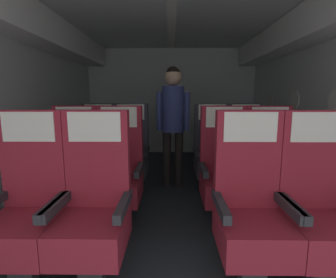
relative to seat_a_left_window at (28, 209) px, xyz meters
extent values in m
cube|color=#23282D|center=(0.96, 1.15, -0.47)|extent=(3.75, 5.87, 0.02)
cube|color=silver|center=(-0.82, 1.15, 0.64)|extent=(0.08, 5.47, 2.21)
cube|color=#B6BBBB|center=(0.96, 3.90, 0.64)|extent=(3.63, 0.06, 2.21)
cube|color=white|center=(-0.59, 1.15, 1.53)|extent=(0.37, 5.25, 0.36)
cube|color=white|center=(2.51, 1.15, 1.53)|extent=(0.37, 5.25, 0.36)
cylinder|color=white|center=(2.69, 1.15, 0.69)|extent=(0.01, 0.26, 0.26)
cylinder|color=white|center=(2.69, 2.06, 0.69)|extent=(0.01, 0.26, 0.26)
cylinder|color=white|center=(2.69, 2.97, 0.69)|extent=(0.01, 0.26, 0.26)
cube|color=#38383D|center=(0.00, -0.07, -0.35)|extent=(0.16, 0.18, 0.21)
cube|color=maroon|center=(0.00, -0.07, -0.14)|extent=(0.44, 0.50, 0.21)
cube|color=maroon|center=(0.00, 0.14, 0.31)|extent=(0.44, 0.09, 0.68)
cube|color=#28282D|center=(0.21, -0.07, 0.06)|extent=(0.05, 0.42, 0.06)
cube|color=silver|center=(0.00, 0.09, 0.54)|extent=(0.35, 0.01, 0.20)
cube|color=#38383D|center=(0.44, -0.06, -0.35)|extent=(0.16, 0.18, 0.21)
cube|color=maroon|center=(0.44, -0.06, -0.14)|extent=(0.44, 0.50, 0.21)
cube|color=maroon|center=(0.44, 0.14, 0.31)|extent=(0.44, 0.09, 0.68)
cube|color=#28282D|center=(0.66, -0.06, 0.06)|extent=(0.05, 0.42, 0.06)
cube|color=#28282D|center=(0.23, -0.06, 0.06)|extent=(0.05, 0.42, 0.06)
cube|color=silver|center=(0.44, 0.09, 0.54)|extent=(0.35, 0.01, 0.20)
cube|color=#38383D|center=(1.93, -0.06, -0.35)|extent=(0.16, 0.18, 0.21)
cube|color=maroon|center=(1.93, -0.06, -0.14)|extent=(0.44, 0.50, 0.21)
cube|color=maroon|center=(1.93, 0.14, 0.31)|extent=(0.44, 0.09, 0.68)
cube|color=#28282D|center=(1.72, -0.06, 0.06)|extent=(0.05, 0.42, 0.06)
cube|color=silver|center=(1.93, 0.09, 0.54)|extent=(0.35, 0.01, 0.20)
cube|color=#38383D|center=(1.49, -0.06, -0.35)|extent=(0.16, 0.18, 0.21)
cube|color=maroon|center=(1.49, -0.06, -0.14)|extent=(0.44, 0.50, 0.21)
cube|color=maroon|center=(1.49, 0.15, 0.31)|extent=(0.44, 0.09, 0.68)
cube|color=#28282D|center=(1.70, -0.06, 0.06)|extent=(0.05, 0.42, 0.06)
cube|color=#28282D|center=(1.27, -0.06, 0.06)|extent=(0.05, 0.42, 0.06)
cube|color=silver|center=(1.49, 0.10, 0.54)|extent=(0.35, 0.01, 0.20)
cube|color=#38383D|center=(0.00, 0.76, -0.35)|extent=(0.16, 0.18, 0.21)
cube|color=maroon|center=(0.00, 0.76, -0.14)|extent=(0.44, 0.50, 0.21)
cube|color=maroon|center=(0.00, 0.97, 0.31)|extent=(0.44, 0.09, 0.68)
cube|color=#28282D|center=(0.21, 0.76, 0.06)|extent=(0.05, 0.42, 0.06)
cube|color=#28282D|center=(-0.22, 0.76, 0.06)|extent=(0.05, 0.42, 0.06)
cube|color=silver|center=(0.00, 0.92, 0.54)|extent=(0.35, 0.01, 0.20)
cube|color=#38383D|center=(0.44, 0.76, -0.35)|extent=(0.16, 0.18, 0.21)
cube|color=maroon|center=(0.44, 0.76, -0.14)|extent=(0.44, 0.50, 0.21)
cube|color=maroon|center=(0.44, 0.96, 0.31)|extent=(0.44, 0.09, 0.68)
cube|color=#28282D|center=(0.65, 0.76, 0.06)|extent=(0.05, 0.42, 0.06)
cube|color=#28282D|center=(0.23, 0.76, 0.06)|extent=(0.05, 0.42, 0.06)
cube|color=silver|center=(0.44, 0.91, 0.54)|extent=(0.35, 0.01, 0.20)
cube|color=#38383D|center=(1.92, 0.75, -0.35)|extent=(0.16, 0.18, 0.21)
cube|color=maroon|center=(1.92, 0.75, -0.14)|extent=(0.44, 0.50, 0.21)
cube|color=maroon|center=(1.92, 0.96, 0.31)|extent=(0.44, 0.09, 0.68)
cube|color=#28282D|center=(2.13, 0.75, 0.06)|extent=(0.05, 0.42, 0.06)
cube|color=#28282D|center=(1.71, 0.75, 0.06)|extent=(0.05, 0.42, 0.06)
cube|color=silver|center=(1.92, 0.91, 0.54)|extent=(0.35, 0.01, 0.20)
cube|color=#38383D|center=(1.48, 0.76, -0.35)|extent=(0.16, 0.18, 0.21)
cube|color=maroon|center=(1.48, 0.76, -0.14)|extent=(0.44, 0.50, 0.21)
cube|color=maroon|center=(1.48, 0.96, 0.31)|extent=(0.44, 0.09, 0.68)
cube|color=#28282D|center=(1.69, 0.76, 0.06)|extent=(0.05, 0.42, 0.06)
cube|color=#28282D|center=(1.26, 0.76, 0.06)|extent=(0.05, 0.42, 0.06)
cube|color=silver|center=(1.48, 0.92, 0.54)|extent=(0.35, 0.01, 0.20)
cube|color=#38383D|center=(0.00, 1.60, -0.35)|extent=(0.16, 0.18, 0.21)
cube|color=#33333D|center=(0.00, 1.60, -0.14)|extent=(0.44, 0.50, 0.21)
cube|color=#33333D|center=(0.00, 1.80, 0.31)|extent=(0.44, 0.09, 0.68)
cube|color=#28282D|center=(0.21, 1.60, 0.06)|extent=(0.05, 0.42, 0.06)
cube|color=#28282D|center=(-0.21, 1.60, 0.06)|extent=(0.05, 0.42, 0.06)
cube|color=silver|center=(0.00, 1.75, 0.54)|extent=(0.35, 0.01, 0.20)
cube|color=#38383D|center=(0.43, 1.60, -0.35)|extent=(0.16, 0.18, 0.21)
cube|color=#33333D|center=(0.43, 1.60, -0.14)|extent=(0.44, 0.50, 0.21)
cube|color=#33333D|center=(0.43, 1.80, 0.31)|extent=(0.44, 0.09, 0.68)
cube|color=#28282D|center=(0.64, 1.60, 0.06)|extent=(0.05, 0.42, 0.06)
cube|color=#28282D|center=(0.22, 1.60, 0.06)|extent=(0.05, 0.42, 0.06)
cube|color=silver|center=(0.43, 1.75, 0.54)|extent=(0.35, 0.01, 0.20)
cube|color=#38383D|center=(1.92, 1.59, -0.35)|extent=(0.16, 0.18, 0.21)
cube|color=#33333D|center=(1.92, 1.59, -0.14)|extent=(0.44, 0.50, 0.21)
cube|color=#33333D|center=(1.92, 1.79, 0.31)|extent=(0.44, 0.09, 0.68)
cube|color=#28282D|center=(2.13, 1.59, 0.06)|extent=(0.05, 0.42, 0.06)
cube|color=#28282D|center=(1.71, 1.59, 0.06)|extent=(0.05, 0.42, 0.06)
cube|color=silver|center=(1.92, 1.74, 0.54)|extent=(0.35, 0.01, 0.20)
cube|color=#38383D|center=(1.49, 1.59, -0.35)|extent=(0.16, 0.18, 0.21)
cube|color=#33333D|center=(1.49, 1.59, -0.14)|extent=(0.44, 0.50, 0.21)
cube|color=#33333D|center=(1.49, 1.80, 0.31)|extent=(0.44, 0.09, 0.68)
cube|color=#28282D|center=(1.70, 1.59, 0.06)|extent=(0.05, 0.42, 0.06)
cube|color=#28282D|center=(1.28, 1.59, 0.06)|extent=(0.05, 0.42, 0.06)
cube|color=silver|center=(1.49, 1.75, 0.54)|extent=(0.35, 0.01, 0.20)
cylinder|color=black|center=(0.90, 1.74, -0.09)|extent=(0.11, 0.11, 0.75)
cylinder|color=black|center=(1.06, 1.74, -0.09)|extent=(0.11, 0.11, 0.75)
cylinder|color=navy|center=(0.98, 1.74, 0.58)|extent=(0.28, 0.28, 0.58)
cylinder|color=navy|center=(0.80, 1.74, 0.55)|extent=(0.07, 0.07, 0.50)
cylinder|color=navy|center=(1.16, 1.74, 0.55)|extent=(0.07, 0.07, 0.50)
sphere|color=tan|center=(0.98, 1.74, 0.99)|extent=(0.21, 0.21, 0.21)
sphere|color=black|center=(0.98, 1.74, 1.03)|extent=(0.18, 0.18, 0.18)
camera|label=1|loc=(0.96, -1.60, 0.74)|focal=27.34mm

